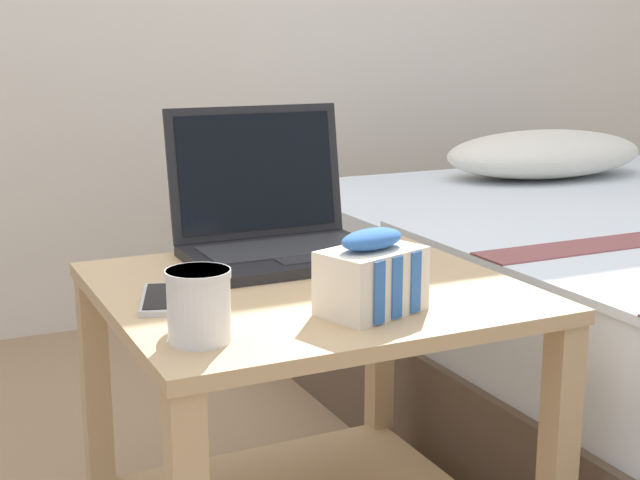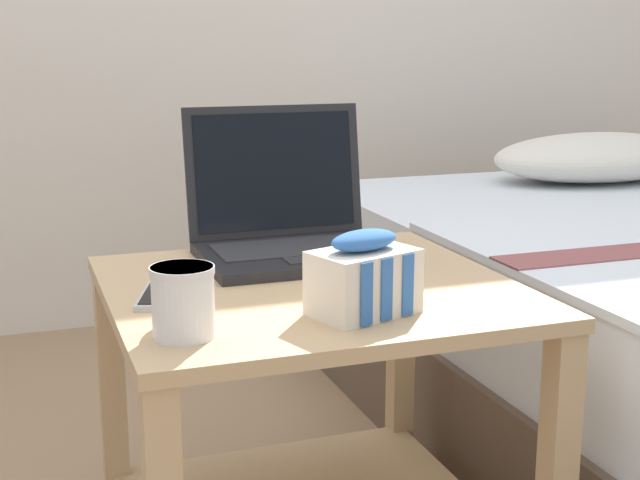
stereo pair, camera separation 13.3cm
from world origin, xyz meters
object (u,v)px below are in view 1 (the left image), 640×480
(laptop, at_px, (277,227))
(snack_bag, at_px, (372,276))
(cell_phone, at_px, (170,299))
(mug_front_left, at_px, (198,301))

(laptop, bearing_deg, snack_bag, -91.81)
(snack_bag, relative_size, cell_phone, 0.99)
(laptop, xyz_separation_m, mug_front_left, (-0.27, -0.38, 0.00))
(mug_front_left, bearing_deg, snack_bag, 2.15)
(laptop, height_order, mug_front_left, laptop)
(laptop, relative_size, snack_bag, 2.02)
(mug_front_left, height_order, snack_bag, snack_bag)
(mug_front_left, bearing_deg, cell_phone, 85.58)
(laptop, height_order, cell_phone, laptop)
(cell_phone, bearing_deg, snack_bag, -34.80)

